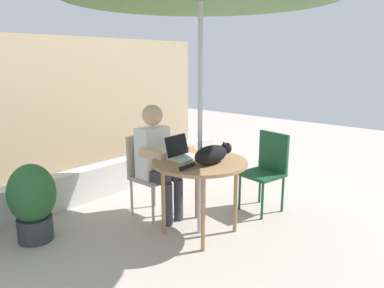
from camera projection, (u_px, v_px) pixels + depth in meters
ground_plane at (200, 232)px, 3.67m from camera, size 14.00×14.00×0.00m
fence_back at (67, 112)px, 4.93m from camera, size 4.80×0.08×1.99m
planter_wall_low at (103, 179)px, 4.65m from camera, size 4.32×0.20×0.40m
patio_table at (200, 168)px, 3.51m from camera, size 0.91×0.91×0.74m
chair_occupied at (148, 168)px, 4.03m from camera, size 0.40×0.40×0.89m
chair_empty at (267, 165)px, 4.13m from camera, size 0.47×0.47×0.89m
person_seated at (157, 156)px, 3.89m from camera, size 0.48×0.48×1.23m
laptop at (181, 151)px, 3.60m from camera, size 0.31×0.26×0.21m
cat at (212, 154)px, 3.41m from camera, size 0.65×0.21×0.17m
potted_plant_by_chair at (32, 200)px, 3.43m from camera, size 0.44×0.44×0.75m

